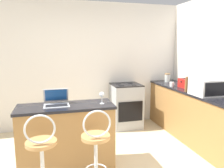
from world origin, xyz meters
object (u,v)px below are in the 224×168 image
Objects in this scene: toaster at (187,83)px; mug_white at (172,84)px; microwave at (209,87)px; stove_range at (126,106)px; bar_stool_near at (42,159)px; bar_stool_far at (96,152)px; wine_glass_short at (102,95)px; laptop at (56,101)px; pepper_mill at (186,85)px; storage_jar at (167,78)px.

mug_white is (-0.21, 0.19, -0.04)m from toaster.
microwave is 1.73m from stove_range.
bar_stool_near and bar_stool_far have the same top height.
microwave is 0.56× the size of stove_range.
stove_range is 1.05m from mug_white.
wine_glass_short reaches higher than stove_range.
stove_range is at bearing 42.18° from laptop.
laptop is 2.00× the size of wine_glass_short.
microwave is at bearing -59.05° from pepper_mill.
toaster is at bearing -33.71° from stove_range.
bar_stool_far is 2.06m from pepper_mill.
storage_jar is (1.99, 1.93, 0.55)m from bar_stool_far.
bar_stool_near is 2.48m from stove_range.
mug_white is (0.03, 0.52, -0.08)m from pepper_mill.
laptop is 0.64× the size of microwave.
microwave is 0.66m from toaster.
wine_glass_short reaches higher than mug_white.
bar_stool_near reaches higher than stove_range.
bar_stool_far is at bearing -135.87° from storage_jar.
laptop is 2.39m from microwave.
pepper_mill reaches higher than mug_white.
toaster is at bearing -88.75° from storage_jar.
wine_glass_short is (-1.78, -0.08, -0.01)m from microwave.
storage_jar is 1.07m from pepper_mill.
stove_range is (1.62, 1.87, -0.01)m from bar_stool_near.
bar_stool_near is 10.12× the size of mug_white.
toaster is 0.71m from storage_jar.
bar_stool_far is 3.79× the size of pepper_mill.
bar_stool_far is 0.88m from laptop.
bar_stool_far is 1.94× the size of microwave.
wine_glass_short is (-1.80, -1.45, 0.03)m from storage_jar.
microwave is at bearing 12.16° from bar_stool_near.
bar_stool_far is at bearing -118.33° from stove_range.
bar_stool_near is 3.65× the size of toaster.
bar_stool_near is at bearing -167.84° from microwave.
bar_stool_near is 2.69m from microwave.
pepper_mill reaches higher than storage_jar.
toaster is 2.78× the size of mug_white.
storage_jar is at bearing 36.61° from bar_stool_near.
toaster is 1.47× the size of storage_jar.
toaster reaches higher than bar_stool_far.
stove_range is at bearing 146.29° from toaster.
wine_glass_short is (-0.83, -1.40, 0.58)m from stove_range.
stove_range is (-0.99, 0.66, -0.55)m from toaster.
storage_jar is 2.31m from wine_glass_short.
toaster is (2.61, 1.21, 0.54)m from bar_stool_near.
bar_stool_near is at bearing -130.80° from stove_range.
bar_stool_near is 3.28m from storage_jar.
storage_jar is (2.41, 1.35, 0.04)m from laptop.
bar_stool_near is 1.00× the size of bar_stool_far.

